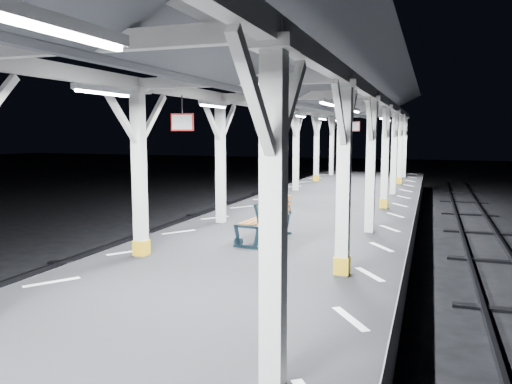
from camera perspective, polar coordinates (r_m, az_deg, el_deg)
The scene contains 6 objects.
ground at distance 8.04m, azimuth -8.01°, elevation -18.74°, with size 120.00×120.00×0.00m, color black.
platform at distance 7.84m, azimuth -8.07°, elevation -15.44°, with size 6.00×50.00×1.00m, color black.
hazard_stripes_left at distance 9.01m, azimuth -22.29°, elevation -9.51°, with size 1.00×48.00×0.01m, color silver.
hazard_stripes_right at distance 6.94m, azimuth 10.71°, elevation -14.04°, with size 1.00×48.00×0.01m, color silver.
canopy at distance 7.32m, azimuth -8.69°, elevation 15.36°, with size 5.40×49.00×4.65m.
bench_mid at distance 11.32m, azimuth 1.43°, elevation -3.03°, with size 0.85×1.86×0.98m.
Camera 1 is at (3.38, -6.42, 3.47)m, focal length 35.00 mm.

